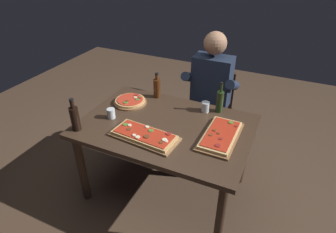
# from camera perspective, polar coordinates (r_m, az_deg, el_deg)

# --- Properties ---
(ground_plane) EXTENTS (6.40, 6.40, 0.00)m
(ground_plane) POSITION_cam_1_polar(r_m,az_deg,el_deg) (2.82, -0.44, -14.23)
(ground_plane) COLOR #4C3828
(dining_table) EXTENTS (1.40, 0.96, 0.74)m
(dining_table) POSITION_cam_1_polar(r_m,az_deg,el_deg) (2.40, -0.50, -3.52)
(dining_table) COLOR #3D2B1E
(dining_table) RESTS_ON ground_plane
(pizza_rectangular_front) EXTENTS (0.55, 0.29, 0.05)m
(pizza_rectangular_front) POSITION_cam_1_polar(r_m,az_deg,el_deg) (2.19, -4.80, -3.83)
(pizza_rectangular_front) COLOR olive
(pizza_rectangular_front) RESTS_ON dining_table
(pizza_rectangular_left) EXTENTS (0.26, 0.50, 0.05)m
(pizza_rectangular_left) POSITION_cam_1_polar(r_m,az_deg,el_deg) (2.22, 10.55, -3.77)
(pizza_rectangular_left) COLOR brown
(pizza_rectangular_left) RESTS_ON dining_table
(pizza_round_far) EXTENTS (0.31, 0.31, 0.05)m
(pizza_round_far) POSITION_cam_1_polar(r_m,az_deg,el_deg) (2.67, -7.63, 3.07)
(pizza_round_far) COLOR brown
(pizza_round_far) RESTS_ON dining_table
(wine_bottle_dark) EXTENTS (0.07, 0.07, 0.28)m
(wine_bottle_dark) POSITION_cam_1_polar(r_m,az_deg,el_deg) (2.34, -18.27, -0.23)
(wine_bottle_dark) COLOR black
(wine_bottle_dark) RESTS_ON dining_table
(oil_bottle_amber) EXTENTS (0.06, 0.06, 0.28)m
(oil_bottle_amber) POSITION_cam_1_polar(r_m,az_deg,el_deg) (2.51, 10.40, 3.10)
(oil_bottle_amber) COLOR #233819
(oil_bottle_amber) RESTS_ON dining_table
(vinegar_bottle_green) EXTENTS (0.07, 0.07, 0.25)m
(vinegar_bottle_green) POSITION_cam_1_polar(r_m,az_deg,el_deg) (2.72, -2.23, 5.85)
(vinegar_bottle_green) COLOR #47230F
(vinegar_bottle_green) RESTS_ON dining_table
(tumbler_near_camera) EXTENTS (0.07, 0.07, 0.09)m
(tumbler_near_camera) POSITION_cam_1_polar(r_m,az_deg,el_deg) (2.46, -11.39, 0.61)
(tumbler_near_camera) COLOR silver
(tumbler_near_camera) RESTS_ON dining_table
(tumbler_far_side) EXTENTS (0.07, 0.07, 0.09)m
(tumbler_far_side) POSITION_cam_1_polar(r_m,az_deg,el_deg) (2.53, 7.54, 1.85)
(tumbler_far_side) COLOR silver
(tumbler_far_side) RESTS_ON dining_table
(diner_chair) EXTENTS (0.44, 0.44, 0.87)m
(diner_chair) POSITION_cam_1_polar(r_m,az_deg,el_deg) (3.12, 8.72, 1.81)
(diner_chair) COLOR #3D2B1E
(diner_chair) RESTS_ON ground_plane
(seated_diner) EXTENTS (0.53, 0.41, 1.33)m
(seated_diner) POSITION_cam_1_polar(r_m,az_deg,el_deg) (2.90, 8.42, 5.10)
(seated_diner) COLOR #23232D
(seated_diner) RESTS_ON ground_plane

